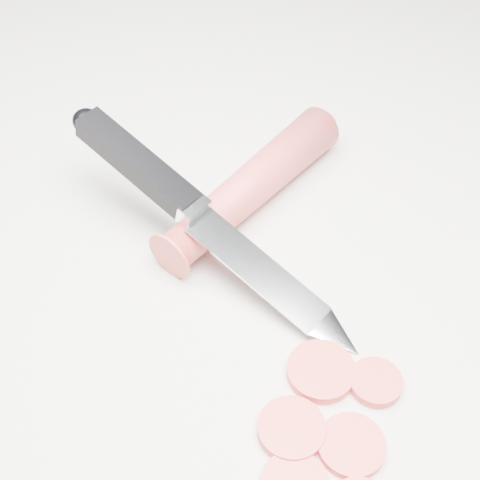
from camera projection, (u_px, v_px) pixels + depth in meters
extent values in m
plane|color=silver|center=(318.00, 311.00, 0.43)|extent=(2.40, 2.40, 0.00)
cylinder|color=#C93838|center=(252.00, 186.00, 0.48)|extent=(0.16, 0.13, 0.03)
cylinder|color=#DE3E35|center=(321.00, 371.00, 0.40)|extent=(0.04, 0.04, 0.01)
cylinder|color=#DE3E35|center=(375.00, 382.00, 0.39)|extent=(0.03, 0.03, 0.01)
cylinder|color=#DE3E35|center=(291.00, 429.00, 0.37)|extent=(0.04, 0.04, 0.01)
cylinder|color=#DE3E35|center=(351.00, 445.00, 0.37)|extent=(0.04, 0.04, 0.01)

